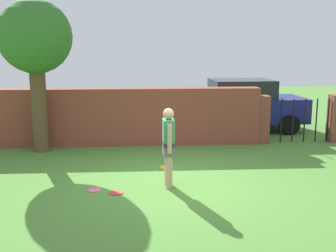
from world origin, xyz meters
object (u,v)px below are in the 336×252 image
at_px(person, 168,144).
at_px(car, 241,105).
at_px(frisbee_pink, 94,190).
at_px(frisbee_red, 116,193).
at_px(frisbee_yellow, 166,167).
at_px(tree, 35,40).

distance_m(person, car, 6.16).
height_order(person, frisbee_pink, person).
bearing_deg(car, frisbee_pink, -130.61).
height_order(person, frisbee_red, person).
relative_size(person, frisbee_yellow, 6.00).
bearing_deg(frisbee_red, tree, 122.88).
height_order(person, frisbee_yellow, person).
height_order(person, car, car).
bearing_deg(person, frisbee_yellow, 177.09).
bearing_deg(frisbee_yellow, car, 56.42).
distance_m(person, frisbee_yellow, 1.59).
distance_m(tree, person, 4.96).
bearing_deg(frisbee_red, person, 18.95).
bearing_deg(person, car, 150.88).
relative_size(tree, person, 2.49).
height_order(car, frisbee_yellow, car).
xyz_separation_m(tree, car, (6.07, 2.40, -2.11)).
bearing_deg(frisbee_yellow, person, -90.67).
distance_m(tree, frisbee_red, 5.07).
xyz_separation_m(person, frisbee_yellow, (0.02, 1.32, -0.89)).
distance_m(frisbee_pink, frisbee_red, 0.49).
distance_m(car, frisbee_yellow, 5.08).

